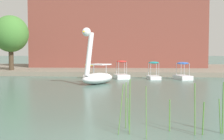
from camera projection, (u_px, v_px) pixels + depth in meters
shore_bank_far at (128, 69)px, 36.66m from camera, size 134.29×21.22×0.44m
swan_boat at (97, 74)px, 19.99m from camera, size 2.76×3.51×3.92m
pedal_boat_blue at (183, 74)px, 23.54m from camera, size 1.48×2.06×1.46m
pedal_boat_teal at (154, 73)px, 23.76m from camera, size 1.17×1.87×1.51m
pedal_boat_red at (122, 74)px, 24.20m from camera, size 1.53×1.95×1.58m
pedal_boat_yellow at (90, 74)px, 24.55m from camera, size 1.40×1.94×1.28m
tree_broadleaf_left at (11, 34)px, 29.28m from camera, size 5.08×5.01×5.71m
parked_van at (169, 59)px, 37.28m from camera, size 4.90×2.59×1.97m
apartment_block at (119, 31)px, 40.27m from camera, size 21.94×13.04×10.07m
reed_clump_foreground at (176, 111)px, 7.58m from camera, size 2.83×1.15×1.46m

